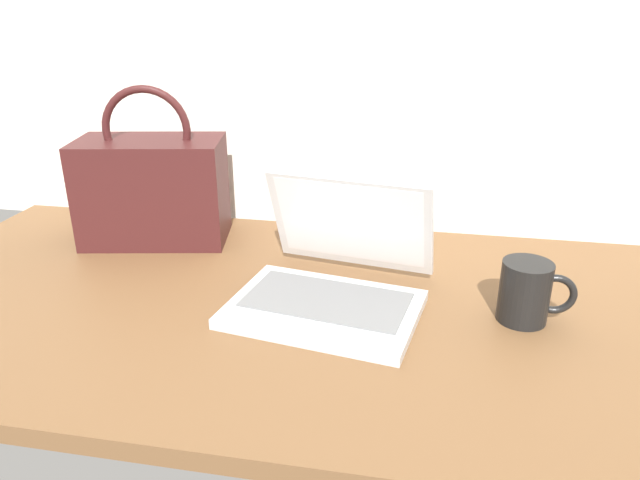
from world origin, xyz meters
The scene contains 4 objects.
desk centered at (0.00, 0.00, 0.01)m, with size 1.60×0.76×0.03m.
laptop centered at (0.03, 0.02, 0.07)m, with size 0.35×0.34×0.21m.
coffee_mug centered at (0.35, 0.01, 0.08)m, with size 0.12×0.08×0.10m.
handbag centered at (-0.39, 0.23, 0.15)m, with size 0.32×0.21×0.33m.
Camera 1 is at (0.18, -0.89, 0.52)m, focal length 33.13 mm.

